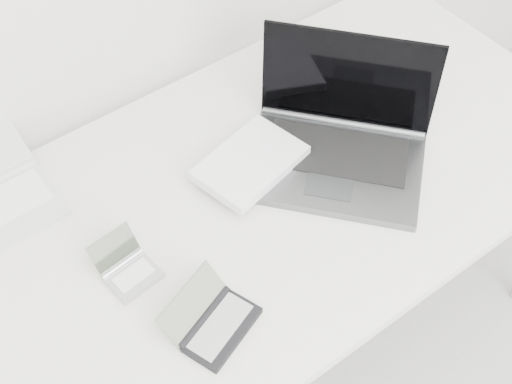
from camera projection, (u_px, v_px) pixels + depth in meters
desk at (256, 205)px, 1.58m from camera, size 1.60×0.80×0.73m
laptop_large at (319, 146)px, 1.57m from camera, size 0.52×0.48×0.26m
pda_silver at (128, 269)px, 1.40m from camera, size 0.11×0.13×0.07m
palmtop_charcoal at (214, 323)px, 1.32m from camera, size 0.19×0.18×0.07m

